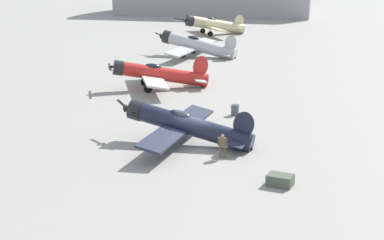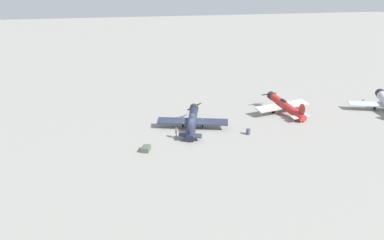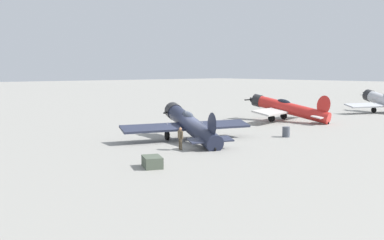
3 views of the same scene
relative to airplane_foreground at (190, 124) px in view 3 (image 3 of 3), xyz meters
name	(u,v)px [view 3 (image 3 of 3)]	position (x,y,z in m)	size (l,w,h in m)	color
ground_plane	(192,142)	(-0.48, 0.16, -1.39)	(400.00, 400.00, 0.00)	gray
airplane_foreground	(190,124)	(0.00, 0.00, 0.00)	(10.26, 11.11, 3.10)	#1E2338
airplane_mid_apron	(287,108)	(3.30, -17.45, 0.10)	(10.00, 10.76, 3.25)	red
ground_crew_mechanic	(180,136)	(-2.57, 3.09, -0.39)	(0.63, 0.32, 1.66)	brown
equipment_crate	(152,162)	(-5.90, 7.99, -1.05)	(1.80, 1.55, 0.67)	#4C5647
fuel_drum	(286,132)	(-3.86, -7.79, -0.94)	(0.68, 0.68, 0.90)	#474C56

